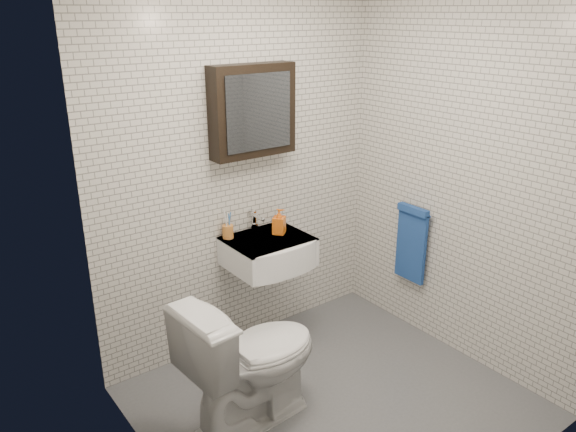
# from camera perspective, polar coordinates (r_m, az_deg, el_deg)

# --- Properties ---
(ground) EXTENTS (2.20, 2.00, 0.01)m
(ground) POSITION_cam_1_polar(r_m,az_deg,el_deg) (3.73, 4.62, -18.29)
(ground) COLOR #52565B
(ground) RESTS_ON ground
(room_shell) EXTENTS (2.22, 2.02, 2.51)m
(room_shell) POSITION_cam_1_polar(r_m,az_deg,el_deg) (3.04, 5.39, 3.81)
(room_shell) COLOR silver
(room_shell) RESTS_ON ground
(washbasin) EXTENTS (0.55, 0.50, 0.20)m
(washbasin) POSITION_cam_1_polar(r_m,az_deg,el_deg) (3.85, -1.72, -3.73)
(washbasin) COLOR white
(washbasin) RESTS_ON room_shell
(faucet) EXTENTS (0.06, 0.20, 0.15)m
(faucet) POSITION_cam_1_polar(r_m,az_deg,el_deg) (3.94, -3.39, -0.65)
(faucet) COLOR silver
(faucet) RESTS_ON washbasin
(mirror_cabinet) EXTENTS (0.60, 0.15, 0.60)m
(mirror_cabinet) POSITION_cam_1_polar(r_m,az_deg,el_deg) (3.73, -3.61, 10.62)
(mirror_cabinet) COLOR black
(mirror_cabinet) RESTS_ON room_shell
(towel_rail) EXTENTS (0.09, 0.30, 0.58)m
(towel_rail) POSITION_cam_1_polar(r_m,az_deg,el_deg) (4.23, 12.44, -2.44)
(towel_rail) COLOR silver
(towel_rail) RESTS_ON room_shell
(toothbrush_cup) EXTENTS (0.09, 0.09, 0.20)m
(toothbrush_cup) POSITION_cam_1_polar(r_m,az_deg,el_deg) (3.85, -6.13, -1.52)
(toothbrush_cup) COLOR #CA7B32
(toothbrush_cup) RESTS_ON washbasin
(soap_bottle) EXTENTS (0.12, 0.12, 0.18)m
(soap_bottle) POSITION_cam_1_polar(r_m,az_deg,el_deg) (3.89, -0.92, -0.54)
(soap_bottle) COLOR orange
(soap_bottle) RESTS_ON washbasin
(toilet) EXTENTS (0.86, 0.53, 0.85)m
(toilet) POSITION_cam_1_polar(r_m,az_deg,el_deg) (3.36, -3.69, -14.22)
(toilet) COLOR white
(toilet) RESTS_ON ground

